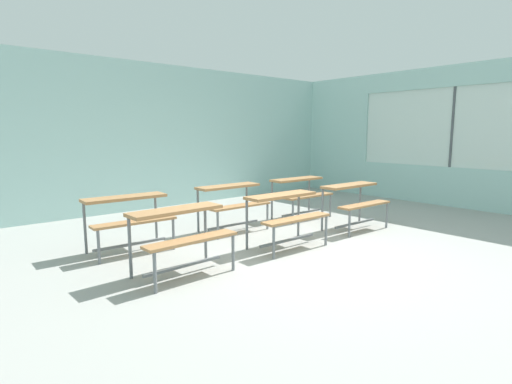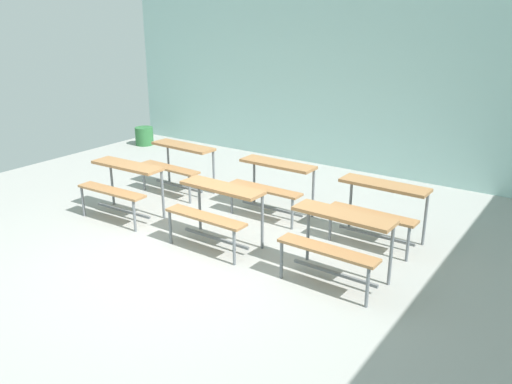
% 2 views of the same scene
% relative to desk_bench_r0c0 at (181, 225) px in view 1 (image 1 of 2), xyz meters
% --- Properties ---
extents(ground, '(10.00, 9.00, 0.05)m').
position_rel_desk_bench_r0c0_xyz_m(ground, '(1.59, -0.56, -0.59)').
color(ground, '#9E9E99').
extents(wall_back, '(10.00, 0.12, 3.00)m').
position_rel_desk_bench_r0c0_xyz_m(wall_back, '(1.59, 3.94, 0.94)').
color(wall_back, '#A8D1CC').
rests_on(wall_back, ground).
extents(wall_right, '(0.12, 9.00, 3.00)m').
position_rel_desk_bench_r0c0_xyz_m(wall_right, '(6.59, -0.69, 0.88)').
color(wall_right, '#A8D1CC').
rests_on(wall_right, ground).
extents(desk_bench_r0c0, '(1.12, 0.62, 0.74)m').
position_rel_desk_bench_r0c0_xyz_m(desk_bench_r0c0, '(0.00, 0.00, 0.00)').
color(desk_bench_r0c0, '#A87547').
rests_on(desk_bench_r0c0, ground).
extents(desk_bench_r0c1, '(1.11, 0.61, 0.74)m').
position_rel_desk_bench_r0c0_xyz_m(desk_bench_r0c1, '(1.66, -0.00, 0.00)').
color(desk_bench_r0c1, '#A87547').
rests_on(desk_bench_r0c1, ground).
extents(desk_bench_r0c2, '(1.12, 0.62, 0.74)m').
position_rel_desk_bench_r0c0_xyz_m(desk_bench_r0c2, '(3.26, 0.01, 0.00)').
color(desk_bench_r0c2, '#A87547').
rests_on(desk_bench_r0c2, ground).
extents(desk_bench_r1c0, '(1.12, 0.63, 0.74)m').
position_rel_desk_bench_r0c0_xyz_m(desk_bench_r1c0, '(-0.09, 1.24, 0.00)').
color(desk_bench_r1c0, '#A87547').
rests_on(desk_bench_r1c0, ground).
extents(desk_bench_r1c1, '(1.11, 0.60, 0.74)m').
position_rel_desk_bench_r0c0_xyz_m(desk_bench_r1c1, '(1.67, 1.24, 0.00)').
color(desk_bench_r1c1, '#A87547').
rests_on(desk_bench_r1c1, ground).
extents(desk_bench_r1c2, '(1.11, 0.61, 0.74)m').
position_rel_desk_bench_r0c0_xyz_m(desk_bench_r1c2, '(3.24, 1.20, 0.00)').
color(desk_bench_r1c2, '#A87547').
rests_on(desk_bench_r1c2, ground).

